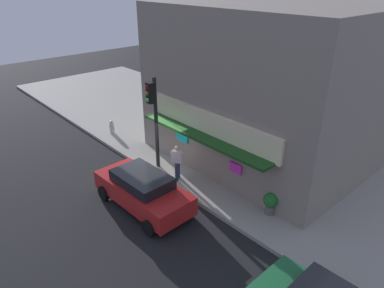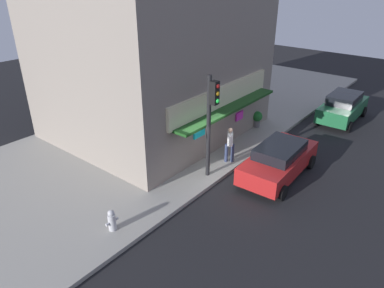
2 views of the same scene
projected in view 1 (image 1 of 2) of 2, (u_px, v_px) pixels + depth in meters
ground_plane at (152, 175)px, 16.95m from camera, size 58.99×58.99×0.00m
sidewalk at (227, 142)px, 20.09m from camera, size 39.33×10.56×0.17m
corner_building at (271, 83)px, 17.42m from camera, size 10.17×9.53×7.48m
traffic_light at (154, 112)px, 16.10m from camera, size 0.32×0.58×4.50m
fire_hydrant at (112, 127)px, 20.88m from camera, size 0.52×0.28×0.82m
trash_can at (189, 152)px, 18.01m from camera, size 0.45×0.45×0.77m
pedestrian at (177, 161)px, 15.90m from camera, size 0.54×0.46×1.73m
potted_plant_by_doorway at (271, 202)px, 13.74m from camera, size 0.59×0.59×0.93m
parked_car_red at (143, 190)px, 14.34m from camera, size 4.58×2.20×1.55m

